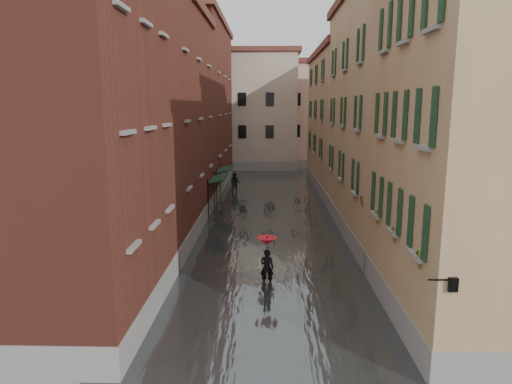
# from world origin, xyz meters

# --- Properties ---
(ground) EXTENTS (120.00, 120.00, 0.00)m
(ground) POSITION_xyz_m (0.00, 0.00, 0.00)
(ground) COLOR #5C5C5E
(ground) RESTS_ON ground
(floodwater) EXTENTS (10.00, 60.00, 0.20)m
(floodwater) POSITION_xyz_m (0.00, 13.00, 0.10)
(floodwater) COLOR #464C4D
(floodwater) RESTS_ON ground
(building_left_near) EXTENTS (6.00, 8.00, 13.00)m
(building_left_near) POSITION_xyz_m (-7.00, -2.00, 6.50)
(building_left_near) COLOR brown
(building_left_near) RESTS_ON ground
(building_left_mid) EXTENTS (6.00, 14.00, 12.50)m
(building_left_mid) POSITION_xyz_m (-7.00, 9.00, 6.25)
(building_left_mid) COLOR #5D261D
(building_left_mid) RESTS_ON ground
(building_left_far) EXTENTS (6.00, 16.00, 14.00)m
(building_left_far) POSITION_xyz_m (-7.00, 24.00, 7.00)
(building_left_far) COLOR brown
(building_left_far) RESTS_ON ground
(building_right_near) EXTENTS (6.00, 8.00, 11.50)m
(building_right_near) POSITION_xyz_m (7.00, -2.00, 5.75)
(building_right_near) COLOR #A17753
(building_right_near) RESTS_ON ground
(building_right_mid) EXTENTS (6.00, 14.00, 13.00)m
(building_right_mid) POSITION_xyz_m (7.00, 9.00, 6.50)
(building_right_mid) COLOR tan
(building_right_mid) RESTS_ON ground
(building_right_far) EXTENTS (6.00, 16.00, 11.50)m
(building_right_far) POSITION_xyz_m (7.00, 24.00, 5.75)
(building_right_far) COLOR #A17753
(building_right_far) RESTS_ON ground
(building_end_cream) EXTENTS (12.00, 9.00, 13.00)m
(building_end_cream) POSITION_xyz_m (-3.00, 38.00, 6.50)
(building_end_cream) COLOR beige
(building_end_cream) RESTS_ON ground
(building_end_pink) EXTENTS (10.00, 9.00, 12.00)m
(building_end_pink) POSITION_xyz_m (6.00, 40.00, 6.00)
(building_end_pink) COLOR tan
(building_end_pink) RESTS_ON ground
(awning_near) EXTENTS (1.09, 3.39, 2.80)m
(awning_near) POSITION_xyz_m (-3.48, 13.25, 2.48)
(awning_near) COLOR #153020
(awning_near) RESTS_ON ground
(awning_far) EXTENTS (1.09, 2.94, 2.80)m
(awning_far) POSITION_xyz_m (-3.49, 17.69, 2.47)
(awning_far) COLOR #153020
(awning_far) RESTS_ON ground
(wall_lantern) EXTENTS (0.71, 0.22, 0.35)m
(wall_lantern) POSITION_xyz_m (4.33, -6.00, 3.01)
(wall_lantern) COLOR black
(wall_lantern) RESTS_ON ground
(window_planters) EXTENTS (0.59, 8.59, 0.84)m
(window_planters) POSITION_xyz_m (4.12, -0.89, 3.51)
(window_planters) COLOR #973F31
(window_planters) RESTS_ON ground
(pedestrian_main) EXTENTS (0.87, 0.87, 2.06)m
(pedestrian_main) POSITION_xyz_m (-0.20, 1.07, 1.22)
(pedestrian_main) COLOR black
(pedestrian_main) RESTS_ON ground
(pedestrian_far) EXTENTS (0.99, 0.83, 1.81)m
(pedestrian_far) POSITION_xyz_m (-2.93, 20.97, 0.91)
(pedestrian_far) COLOR black
(pedestrian_far) RESTS_ON ground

